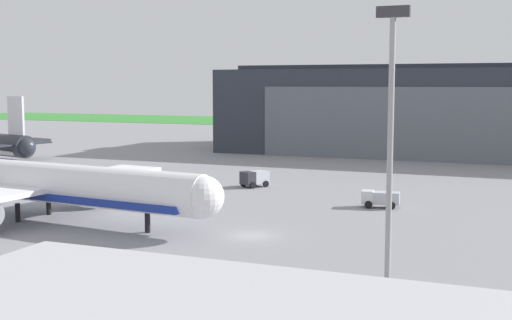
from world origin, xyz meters
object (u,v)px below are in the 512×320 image
object	(u,v)px
ops_van	(380,198)
apron_light_mast	(391,126)
airliner_near_right	(44,184)
fuel_bowser	(255,178)
maintenance_hangar	(464,111)

from	to	relation	value
ops_van	apron_light_mast	bearing A→B (deg)	-77.56
airliner_near_right	fuel_bowser	distance (m)	33.16
maintenance_hangar	airliner_near_right	xyz separation A→B (m)	(-36.60, -89.90, -5.07)
maintenance_hangar	apron_light_mast	size ratio (longest dim) A/B	4.93
airliner_near_right	ops_van	bearing A→B (deg)	32.56
maintenance_hangar	ops_van	size ratio (longest dim) A/B	21.50
airliner_near_right	ops_van	size ratio (longest dim) A/B	9.55
airliner_near_right	apron_light_mast	xyz separation A→B (m)	(39.70, -10.01, 7.89)
maintenance_hangar	fuel_bowser	xyz separation A→B (m)	(-24.01, -59.34, -7.76)
maintenance_hangar	apron_light_mast	xyz separation A→B (m)	(3.10, -99.91, 2.82)
maintenance_hangar	airliner_near_right	distance (m)	97.19
fuel_bowser	apron_light_mast	world-z (taller)	apron_light_mast
maintenance_hangar	fuel_bowser	size ratio (longest dim) A/B	22.63
apron_light_mast	ops_van	bearing A→B (deg)	102.44
airliner_near_right	apron_light_mast	size ratio (longest dim) A/B	2.19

